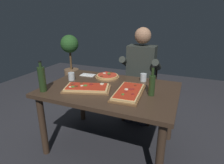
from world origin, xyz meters
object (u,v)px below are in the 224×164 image
(tumbler_near_camera, at_px, (71,77))
(wine_bottle_dark, at_px, (42,79))
(dining_table, at_px, (110,96))
(diner_chair, at_px, (141,86))
(potted_plant_corner, at_px, (71,58))
(tumbler_far_side, at_px, (143,77))
(pizza_rectangular_left, at_px, (129,92))
(oil_bottle_amber, at_px, (152,84))
(seated_diner, at_px, (140,71))
(pizza_round_far, at_px, (107,76))
(pizza_rectangular_front, at_px, (87,88))

(tumbler_near_camera, bearing_deg, wine_bottle_dark, -99.00)
(dining_table, distance_m, wine_bottle_dark, 0.72)
(wine_bottle_dark, relative_size, tumbler_near_camera, 3.51)
(diner_chair, height_order, potted_plant_corner, potted_plant_corner)
(dining_table, xyz_separation_m, tumbler_far_side, (0.27, 0.35, 0.14))
(wine_bottle_dark, xyz_separation_m, tumbler_far_side, (0.87, 0.70, -0.09))
(dining_table, distance_m, pizza_rectangular_left, 0.27)
(tumbler_near_camera, bearing_deg, oil_bottle_amber, -5.10)
(oil_bottle_amber, height_order, tumbler_far_side, oil_bottle_amber)
(wine_bottle_dark, distance_m, seated_diner, 1.31)
(dining_table, bearing_deg, potted_plant_corner, 135.60)
(tumbler_near_camera, bearing_deg, pizza_round_far, 33.74)
(wine_bottle_dark, bearing_deg, dining_table, 30.26)
(dining_table, height_order, tumbler_far_side, tumbler_far_side)
(pizza_rectangular_front, relative_size, pizza_rectangular_left, 1.02)
(wine_bottle_dark, xyz_separation_m, tumbler_near_camera, (0.06, 0.41, -0.09))
(pizza_round_far, bearing_deg, wine_bottle_dark, -123.30)
(wine_bottle_dark, distance_m, tumbler_far_side, 1.12)
(wine_bottle_dark, relative_size, seated_diner, 0.24)
(oil_bottle_amber, bearing_deg, pizza_rectangular_left, -165.92)
(oil_bottle_amber, xyz_separation_m, potted_plant_corner, (-2.04, 1.59, -0.24))
(pizza_rectangular_left, distance_m, seated_diner, 0.82)
(pizza_round_far, xyz_separation_m, tumbler_near_camera, (-0.36, -0.24, 0.02))
(pizza_rectangular_left, height_order, pizza_round_far, same)
(pizza_rectangular_left, bearing_deg, potted_plant_corner, 138.08)
(pizza_round_far, xyz_separation_m, tumbler_far_side, (0.44, 0.05, 0.03))
(pizza_rectangular_left, height_order, diner_chair, diner_chair)
(pizza_round_far, bearing_deg, pizza_rectangular_left, -43.41)
(pizza_round_far, bearing_deg, diner_chair, 61.09)
(wine_bottle_dark, relative_size, oil_bottle_amber, 1.08)
(dining_table, bearing_deg, tumbler_far_side, 52.31)
(tumbler_near_camera, height_order, tumbler_far_side, same)
(tumbler_near_camera, xyz_separation_m, diner_chair, (0.67, 0.80, -0.29))
(pizza_round_far, relative_size, seated_diner, 0.22)
(pizza_rectangular_left, bearing_deg, dining_table, 161.13)
(dining_table, relative_size, tumbler_far_side, 15.38)
(dining_table, relative_size, pizza_round_far, 4.70)
(dining_table, xyz_separation_m, oil_bottle_amber, (0.44, -0.03, 0.21))
(dining_table, xyz_separation_m, wine_bottle_dark, (-0.59, -0.35, 0.23))
(dining_table, relative_size, pizza_rectangular_left, 2.66)
(wine_bottle_dark, height_order, tumbler_near_camera, wine_bottle_dark)
(tumbler_far_side, bearing_deg, diner_chair, 105.15)
(pizza_rectangular_left, relative_size, wine_bottle_dark, 1.66)
(pizza_rectangular_front, bearing_deg, seated_diner, 68.84)
(pizza_rectangular_front, distance_m, tumbler_near_camera, 0.39)
(dining_table, distance_m, potted_plant_corner, 2.23)
(pizza_rectangular_left, distance_m, tumbler_far_side, 0.44)
(tumbler_far_side, relative_size, diner_chair, 0.10)
(pizza_rectangular_front, relative_size, wine_bottle_dark, 1.70)
(dining_table, xyz_separation_m, pizza_rectangular_left, (0.23, -0.08, 0.11))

